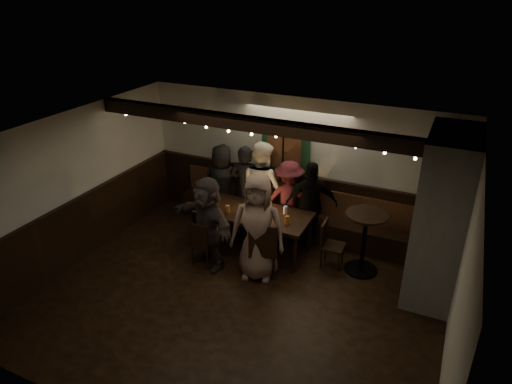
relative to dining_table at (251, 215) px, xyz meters
The scene contains 13 objects.
room 1.53m from the dining_table, ahead, with size 6.02×5.01×2.62m.
dining_table is the anchor object (origin of this frame).
chair_near_left 1.02m from the dining_table, 121.75° to the right, with size 0.41×0.41×0.84m.
chair_near_right 0.91m from the dining_table, 52.60° to the right, with size 0.59×0.59×1.00m.
chair_end 1.43m from the dining_table, ahead, with size 0.38×0.38×0.82m.
high_top 1.99m from the dining_table, ahead, with size 0.68×0.68×1.08m.
person_a 1.23m from the dining_table, 143.05° to the left, with size 0.78×0.51×1.61m, color black.
person_b 0.82m from the dining_table, 123.15° to the left, with size 0.62×0.41×1.70m, color black.
person_c 0.80m from the dining_table, 99.82° to the left, with size 0.87×0.68×1.79m, color silver.
person_d 0.87m from the dining_table, 61.30° to the left, with size 0.97×0.56×1.50m, color #4A1821.
person_e 1.11m from the dining_table, 35.79° to the left, with size 0.94×0.39×1.60m, color black.
person_f 0.89m from the dining_table, 119.58° to the right, with size 1.51×0.48×1.63m, color #312927.
person_g 0.86m from the dining_table, 57.21° to the right, with size 0.88×0.58×1.81m, color #8B6D5F.
Camera 1 is at (2.66, -5.03, 4.52)m, focal length 32.00 mm.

